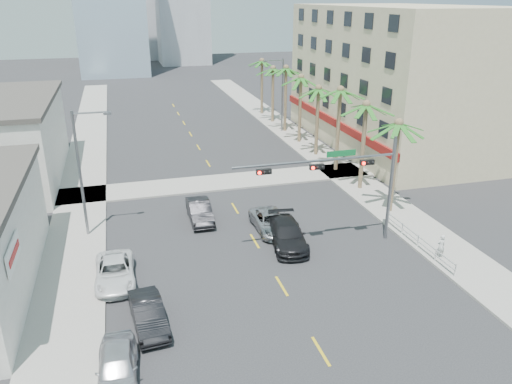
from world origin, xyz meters
TOP-DOWN VIEW (x-y plane):
  - ground at (0.00, 0.00)m, footprint 260.00×260.00m
  - sidewalk_right at (12.00, 20.00)m, footprint 4.00×120.00m
  - sidewalk_left at (-12.00, 20.00)m, footprint 4.00×120.00m
  - sidewalk_cross at (0.00, 22.00)m, footprint 80.00×4.00m
  - building_right at (21.99, 30.00)m, footprint 15.25×28.00m
  - traffic_signal_mast at (5.78, 7.95)m, footprint 11.12×0.54m
  - palm_tree_0 at (11.60, 12.00)m, footprint 4.80×4.80m
  - palm_tree_1 at (11.60, 17.20)m, footprint 4.80×4.80m
  - palm_tree_2 at (11.60, 22.40)m, footprint 4.80×4.80m
  - palm_tree_3 at (11.60, 27.60)m, footprint 4.80×4.80m
  - palm_tree_4 at (11.60, 32.80)m, footprint 4.80×4.80m
  - palm_tree_5 at (11.60, 38.00)m, footprint 4.80×4.80m
  - palm_tree_6 at (11.60, 43.20)m, footprint 4.80×4.80m
  - palm_tree_7 at (11.60, 48.40)m, footprint 4.80×4.80m
  - streetlight_left at (-11.00, 14.00)m, footprint 2.55×0.25m
  - streetlight_right at (11.00, 38.00)m, footprint 2.55×0.25m
  - guardrail at (10.30, 6.00)m, footprint 0.08×8.08m
  - car_parked_near at (-9.40, -1.40)m, footprint 1.96×4.48m
  - car_parked_mid at (-7.80, 2.23)m, footprint 1.96×4.51m
  - car_parked_far at (-9.40, 7.09)m, footprint 2.30×4.93m
  - car_lane_left at (-3.09, 14.47)m, footprint 1.65×4.64m
  - car_lane_center at (1.58, 11.33)m, footprint 2.31×4.94m
  - car_lane_right at (2.00, 8.87)m, footprint 2.95×5.71m
  - pedestrian at (10.85, 4.33)m, footprint 0.60×0.40m

SIDE VIEW (x-z plane):
  - ground at x=0.00m, z-range 0.00..0.00m
  - sidewalk_right at x=12.00m, z-range 0.00..0.15m
  - sidewalk_left at x=-12.00m, z-range 0.00..0.15m
  - sidewalk_cross at x=0.00m, z-range 0.00..0.15m
  - guardrail at x=10.30m, z-range 0.17..1.17m
  - car_parked_far at x=-9.40m, z-range 0.00..1.37m
  - car_lane_center at x=1.58m, z-range 0.00..1.37m
  - car_parked_mid at x=-7.80m, z-range 0.00..1.44m
  - car_parked_near at x=-9.40m, z-range 0.00..1.50m
  - car_lane_left at x=-3.09m, z-range 0.00..1.52m
  - car_lane_right at x=2.00m, z-range 0.00..1.58m
  - pedestrian at x=10.85m, z-range 0.15..1.76m
  - streetlight_left at x=-11.00m, z-range 0.56..9.56m
  - streetlight_right at x=11.00m, z-range 0.56..9.56m
  - traffic_signal_mast at x=5.78m, z-range 1.46..8.66m
  - palm_tree_0 at x=11.60m, z-range 3.18..10.98m
  - palm_tree_3 at x=11.60m, z-range 3.18..10.98m
  - palm_tree_6 at x=11.60m, z-range 3.18..10.98m
  - palm_tree_1 at x=11.60m, z-range 3.35..11.51m
  - palm_tree_4 at x=11.60m, z-range 3.35..11.51m
  - palm_tree_7 at x=11.60m, z-range 3.35..11.51m
  - building_right at x=21.99m, z-range 0.00..15.00m
  - palm_tree_2 at x=11.60m, z-range 3.52..12.04m
  - palm_tree_5 at x=11.60m, z-range 3.52..12.04m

